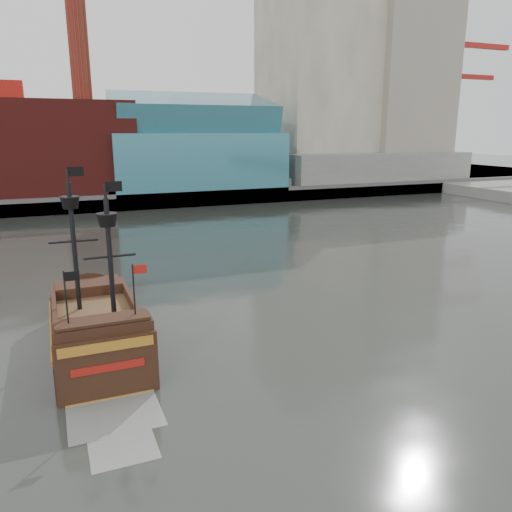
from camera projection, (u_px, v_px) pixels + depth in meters
name	position (u px, v px, depth m)	size (l,w,h in m)	color
ground	(377.00, 389.00, 24.88)	(400.00, 400.00, 0.00)	#272A25
promenade_far	(123.00, 185.00, 107.24)	(220.00, 60.00, 2.00)	slate
seawall	(148.00, 201.00, 80.68)	(220.00, 1.00, 2.60)	#4C4C49
skyline	(148.00, 66.00, 96.68)	(149.00, 45.00, 62.00)	brown
crane_a	(451.00, 102.00, 122.52)	(22.50, 4.00, 32.25)	slate
crane_b	(451.00, 118.00, 135.87)	(19.10, 4.00, 26.25)	slate
pirate_ship	(98.00, 335.00, 28.87)	(4.90, 15.13, 11.30)	black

